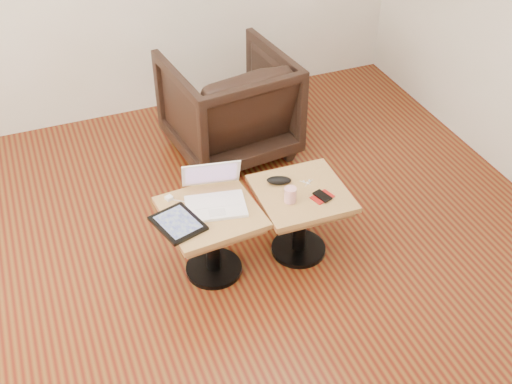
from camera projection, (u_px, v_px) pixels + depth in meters
name	position (u px, v px, depth m)	size (l,w,h in m)	color
room_shell	(206.00, 94.00, 2.63)	(4.52, 4.52, 2.71)	#4C150B
side_table_left	(212.00, 226.00, 3.51)	(0.53, 0.53, 0.45)	black
side_table_right	(301.00, 207.00, 3.65)	(0.51, 0.51, 0.45)	black
laptop	(214.00, 195.00, 3.48)	(0.37, 0.37, 0.21)	white
tablet	(178.00, 223.00, 3.35)	(0.28, 0.32, 0.02)	black
charging_adapter	(169.00, 198.00, 3.51)	(0.04, 0.04, 0.02)	white
glasses_case	(279.00, 180.00, 3.62)	(0.14, 0.06, 0.04)	black
striped_cup	(290.00, 195.00, 3.48)	(0.07, 0.07, 0.09)	#D34F60
earbuds_tangle	(307.00, 182.00, 3.63)	(0.07, 0.05, 0.01)	white
phone_on_sleeve	(322.00, 196.00, 3.53)	(0.14, 0.12, 0.01)	#940A07
armchair	(229.00, 105.00, 4.47)	(0.79, 0.81, 0.74)	black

